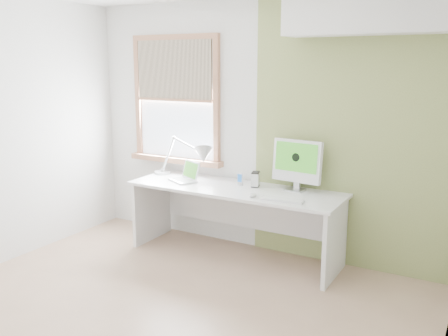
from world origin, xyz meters
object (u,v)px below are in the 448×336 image
Objects in this scene: desk_lamp at (195,157)px; laptop at (186,176)px; desk at (237,205)px; imac at (297,162)px; external_drive at (256,179)px.

laptop is (-0.01, -0.17, -0.18)m from desk_lamp.
imac reaches higher than desk.
laptop is at bearing -174.45° from desk.
desk_lamp is at bearing -177.83° from imac.
imac is at bearing 15.43° from desk.
external_drive is (0.75, 0.14, 0.02)m from laptop.
external_drive reaches higher than desk.
desk is 0.76m from imac.
desk is at bearing 5.55° from laptop.
laptop is at bearing -169.49° from imac.
laptop is 0.76m from external_drive.
desk is at bearing -164.57° from imac.
imac is (0.57, 0.16, 0.47)m from desk.
desk_lamp is 0.76m from external_drive.
laptop is 2.44× the size of external_drive.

